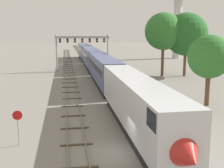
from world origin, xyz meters
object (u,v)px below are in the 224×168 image
object	(u,v)px
signal_gantry	(82,44)
stop_sign	(18,123)
passenger_train	(96,63)
trackside_tree_right	(209,57)
trackside_tree_mid	(186,34)
trackside_tree_left	(163,31)

from	to	relation	value
signal_gantry	stop_sign	bearing A→B (deg)	-100.27
passenger_train	trackside_tree_right	size ratio (longest dim) A/B	10.39
stop_sign	trackside_tree_mid	size ratio (longest dim) A/B	0.23
signal_gantry	trackside_tree_right	distance (m)	35.94
passenger_train	trackside_tree_right	world-z (taller)	trackside_tree_right
trackside_tree_mid	trackside_tree_right	size ratio (longest dim) A/B	1.46
passenger_train	trackside_tree_mid	size ratio (longest dim) A/B	7.12
signal_gantry	trackside_tree_right	xyz separation A→B (m)	(12.91, -33.54, -0.09)
stop_sign	trackside_tree_right	world-z (taller)	trackside_tree_right
signal_gantry	stop_sign	world-z (taller)	signal_gantry
trackside_tree_left	signal_gantry	bearing A→B (deg)	144.01
trackside_tree_left	trackside_tree_right	xyz separation A→B (m)	(-2.14, -22.61, -2.89)
signal_gantry	trackside_tree_left	world-z (taller)	trackside_tree_left
passenger_train	trackside_tree_left	distance (m)	14.67
trackside_tree_left	stop_sign	bearing A→B (deg)	-125.61
passenger_train	stop_sign	distance (m)	36.81
trackside_tree_right	signal_gantry	bearing A→B (deg)	111.06
stop_sign	trackside_tree_left	size ratio (longest dim) A/B	0.23
passenger_train	signal_gantry	distance (m)	8.41
signal_gantry	trackside_tree_left	size ratio (longest dim) A/B	0.97
stop_sign	trackside_tree_mid	distance (m)	42.28
trackside_tree_left	trackside_tree_mid	bearing A→B (deg)	-3.08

